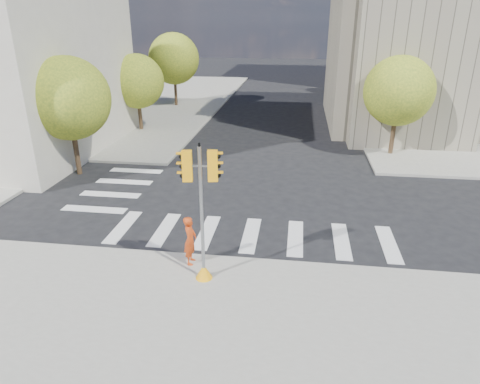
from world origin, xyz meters
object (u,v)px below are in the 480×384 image
photographer (190,240)px  lamp_far (367,57)px  planter_wall (3,165)px  traffic_signal (202,225)px  lamp_near (395,74)px

photographer → lamp_far: bearing=-17.9°
photographer → planter_wall: 15.55m
lamp_far → traffic_signal: size_ratio=1.75×
lamp_near → photographer: 21.37m
lamp_far → photographer: size_ratio=4.59×
traffic_signal → planter_wall: traffic_signal is taller
lamp_far → traffic_signal: bearing=-105.5°
lamp_near → traffic_signal: bearing=-115.4°
traffic_signal → lamp_far: bearing=65.6°
photographer → lamp_near: bearing=-29.1°
lamp_near → traffic_signal: size_ratio=1.75×
photographer → traffic_signal: bearing=-144.5°
photographer → planter_wall: bearing=56.2°
lamp_near → lamp_far: bearing=90.0°
lamp_near → lamp_far: (0.00, 14.00, 0.00)m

